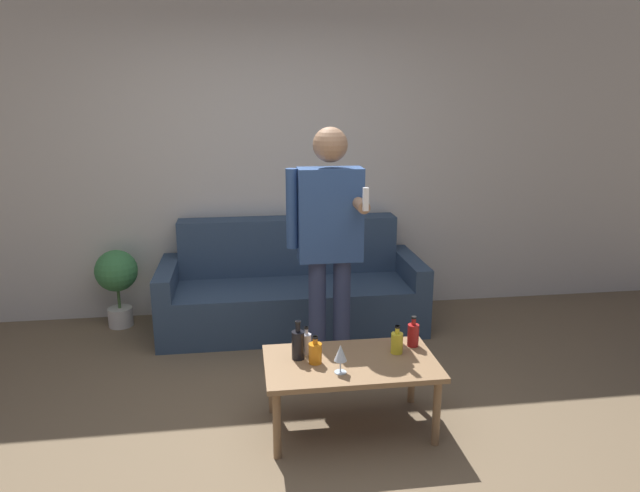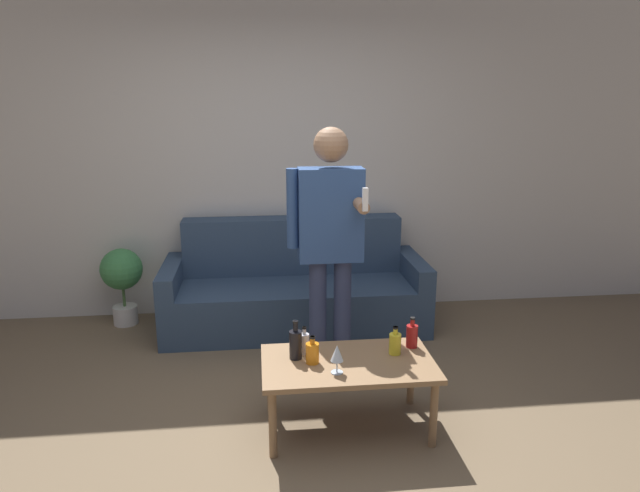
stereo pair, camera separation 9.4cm
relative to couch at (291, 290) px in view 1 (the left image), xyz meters
The scene contains 12 objects.
ground_plane 1.86m from the couch, 95.46° to the right, with size 16.00×16.00×0.00m, color #756047.
wall_back 1.13m from the couch, 113.59° to the left, with size 8.00×0.06×2.70m.
couch is the anchor object (origin of this frame).
coffee_table 1.62m from the couch, 83.14° to the right, with size 0.97×0.56×0.42m.
bottle_orange 1.62m from the couch, 72.77° to the right, with size 0.07×0.07×0.17m.
bottle_green 1.61m from the couch, 90.32° to the right, with size 0.07×0.07×0.16m.
bottle_dark 1.49m from the couch, 91.68° to the right, with size 0.06×0.06×0.17m.
bottle_yellow 1.59m from the couch, 67.64° to the right, with size 0.07×0.07×0.19m.
bottle_red 1.55m from the couch, 93.65° to the right, with size 0.07×0.07×0.23m.
wine_glass_near 1.76m from the couch, 86.36° to the right, with size 0.07×0.07×0.16m.
person_standing_front 1.15m from the couch, 78.92° to the right, with size 0.50×0.43×1.68m.
potted_plant 1.44m from the couch, behind, with size 0.34×0.34×0.65m.
Camera 1 is at (-0.21, -2.68, 1.87)m, focal length 32.00 mm.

